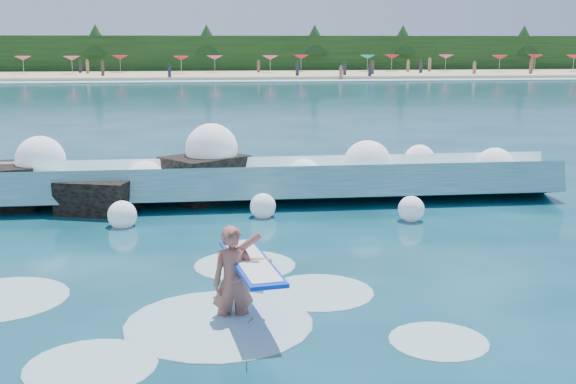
{
  "coord_description": "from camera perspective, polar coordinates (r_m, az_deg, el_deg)",
  "views": [
    {
      "loc": [
        -0.28,
        -12.5,
        4.26
      ],
      "look_at": [
        1.5,
        2.0,
        1.2
      ],
      "focal_mm": 45.0,
      "sensor_mm": 36.0,
      "label": 1
    }
  ],
  "objects": [
    {
      "name": "beach_umbrellas",
      "position": [
        92.72,
        -7.0,
        10.5
      ],
      "size": [
        112.88,
        6.82,
        0.5
      ],
      "color": "red",
      "rests_on": "ground"
    },
    {
      "name": "surf_foam",
      "position": [
        11.94,
        -7.69,
        -9.18
      ],
      "size": [
        8.67,
        6.08,
        0.15
      ],
      "color": "silver",
      "rests_on": "ground"
    },
    {
      "name": "surfer_with_board",
      "position": [
        11.26,
        -4.02,
        -6.81
      ],
      "size": [
        1.08,
        2.96,
        1.8
      ],
      "color": "#9B5748",
      "rests_on": "ground"
    },
    {
      "name": "treeline",
      "position": [
        100.51,
        -6.97,
        10.74
      ],
      "size": [
        140.0,
        4.0,
        5.0
      ],
      "primitive_type": "cube",
      "color": "black",
      "rests_on": "ground"
    },
    {
      "name": "wet_band",
      "position": [
        79.61,
        -6.87,
        8.71
      ],
      "size": [
        140.0,
        5.0,
        0.08
      ],
      "primitive_type": "cube",
      "color": "silver",
      "rests_on": "ground"
    },
    {
      "name": "beachgoers",
      "position": [
        88.15,
        -8.27,
        9.64
      ],
      "size": [
        100.43,
        13.63,
        1.94
      ],
      "color": "#3F332D",
      "rests_on": "ground"
    },
    {
      "name": "beach",
      "position": [
        90.59,
        -6.91,
        9.17
      ],
      "size": [
        140.0,
        20.0,
        0.4
      ],
      "primitive_type": "cube",
      "color": "tan",
      "rests_on": "ground"
    },
    {
      "name": "ground",
      "position": [
        13.21,
        -5.45,
        -7.04
      ],
      "size": [
        200.0,
        200.0,
        0.0
      ],
      "primitive_type": "plane",
      "color": "#062D37",
      "rests_on": "ground"
    },
    {
      "name": "rock_cluster",
      "position": [
        19.72,
        -15.53,
        0.24
      ],
      "size": [
        8.38,
        3.38,
        1.4
      ],
      "color": "black",
      "rests_on": "ground"
    },
    {
      "name": "breaking_wave",
      "position": [
        19.73,
        -2.94,
        0.84
      ],
      "size": [
        16.73,
        2.66,
        1.44
      ],
      "color": "teal",
      "rests_on": "ground"
    },
    {
      "name": "wave_spray",
      "position": [
        19.43,
        -3.83,
        2.06
      ],
      "size": [
        14.74,
        4.26,
        2.15
      ],
      "color": "white",
      "rests_on": "ground"
    }
  ]
}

